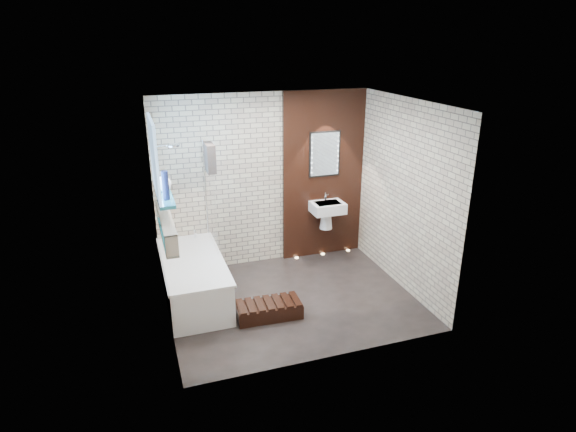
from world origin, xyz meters
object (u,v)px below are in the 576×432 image
object	(u,v)px
bathtub	(194,279)
bath_screen	(210,196)
washbasin	(327,211)
walnut_step	(269,310)
led_mirror	(325,154)

from	to	relation	value
bathtub	bath_screen	xyz separation A→B (m)	(0.35, 0.44, 0.99)
washbasin	bath_screen	bearing A→B (deg)	-174.22
bathtub	walnut_step	size ratio (longest dim) A/B	2.13
bath_screen	washbasin	distance (m)	1.89
bathtub	washbasin	xyz separation A→B (m)	(2.17, 0.62, 0.50)
led_mirror	walnut_step	world-z (taller)	led_mirror
bath_screen	washbasin	size ratio (longest dim) A/B	2.41
bath_screen	washbasin	bearing A→B (deg)	5.78
bath_screen	walnut_step	xyz separation A→B (m)	(0.46, -1.19, -1.19)
washbasin	led_mirror	bearing A→B (deg)	90.00
bath_screen	walnut_step	size ratio (longest dim) A/B	1.72
led_mirror	walnut_step	distance (m)	2.57
bathtub	bath_screen	distance (m)	1.14
led_mirror	washbasin	bearing A→B (deg)	-90.00
bathtub	washbasin	distance (m)	2.32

